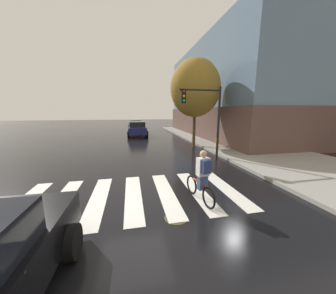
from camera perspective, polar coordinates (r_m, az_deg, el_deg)
ground_plane at (r=6.49m, az=-11.12°, el=-14.92°), size 120.00×120.00×0.00m
sidewalk at (r=10.86m, az=42.97°, el=-6.61°), size 6.50×50.00×0.15m
crosswalk_stripes at (r=6.49m, az=-10.89°, el=-14.86°), size 7.36×3.57×0.01m
manhole_cover at (r=5.25m, az=2.57°, el=-21.41°), size 0.64×0.64×0.01m
sedan_mid at (r=21.70m, az=-9.63°, el=5.81°), size 2.36×4.87×1.67m
sedan_far at (r=29.20m, az=-10.24°, el=6.96°), size 2.30×4.45×1.50m
cyclist at (r=5.75m, az=10.69°, el=-9.26°), size 0.39×1.70×1.69m
traffic_light_near at (r=10.67m, az=11.81°, el=11.10°), size 2.47×0.28×4.20m
fire_hydrant at (r=14.60m, az=15.35°, el=1.71°), size 0.33×0.22×0.78m
street_tree_near at (r=14.68m, az=8.59°, el=17.86°), size 3.81×3.81×6.77m
corner_building at (r=25.71m, az=28.06°, el=14.73°), size 17.95×20.55×10.07m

